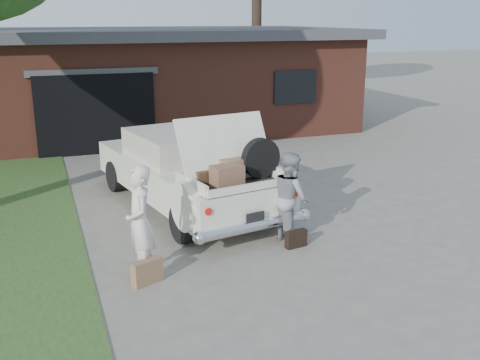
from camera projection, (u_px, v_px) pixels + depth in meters
name	position (u px, v px, depth m)	size (l,w,h in m)	color
ground	(253.00, 256.00, 8.98)	(90.00, 90.00, 0.00)	gray
house	(158.00, 78.00, 19.18)	(12.80, 7.80, 3.30)	brown
sedan	(187.00, 170.00, 11.11)	(2.93, 5.46, 2.05)	white
woman_left	(140.00, 223.00, 8.04)	(0.61, 0.40, 1.68)	silver
woman_right	(290.00, 197.00, 9.40)	(0.75, 0.58, 1.54)	gray
suitcase_left	(147.00, 272.00, 8.00)	(0.47, 0.15, 0.36)	#926C4A
suitcase_right	(296.00, 239.00, 9.28)	(0.38, 0.12, 0.29)	black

